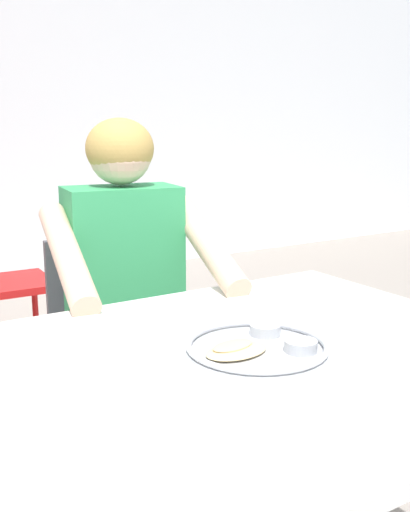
% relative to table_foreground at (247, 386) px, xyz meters
% --- Properties ---
extents(table_foreground, '(1.19, 0.94, 0.75)m').
position_rel_table_foreground_xyz_m(table_foreground, '(0.00, 0.00, 0.00)').
color(table_foreground, white).
rests_on(table_foreground, ground).
extents(thali_tray, '(0.29, 0.29, 0.03)m').
position_rel_table_foreground_xyz_m(thali_tray, '(0.03, 0.00, 0.08)').
color(thali_tray, '#B7BABF').
rests_on(thali_tray, table_foreground).
extents(chair_foreground, '(0.47, 0.44, 0.83)m').
position_rel_table_foreground_xyz_m(chair_foreground, '(0.09, 0.89, -0.20)').
color(chair_foreground, '#3F3F44').
rests_on(chair_foreground, ground).
extents(diner_foreground, '(0.55, 0.59, 1.23)m').
position_rel_table_foreground_xyz_m(diner_foreground, '(0.06, 0.67, 0.04)').
color(diner_foreground, '#282828').
rests_on(diner_foreground, ground).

